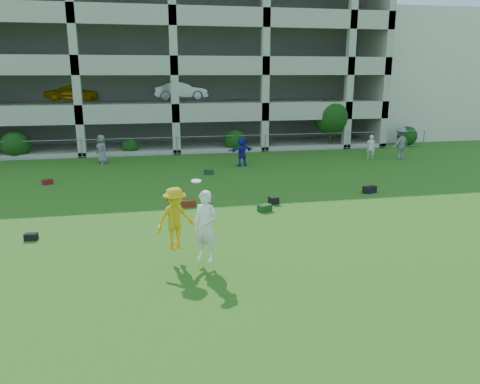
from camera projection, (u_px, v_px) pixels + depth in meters
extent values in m
plane|color=#235114|center=(227.00, 270.00, 12.84)|extent=(100.00, 100.00, 0.00)
cube|color=beige|center=(421.00, 76.00, 42.64)|extent=(16.00, 14.00, 10.00)
imported|color=slate|center=(102.00, 149.00, 27.67)|extent=(0.94, 0.99, 1.71)
imported|color=#26219B|center=(242.00, 151.00, 26.91)|extent=(1.66, 1.01, 1.71)
imported|color=silver|center=(371.00, 147.00, 29.05)|extent=(0.66, 0.60, 1.52)
imported|color=slate|center=(400.00, 143.00, 29.12)|extent=(1.48, 1.18, 2.01)
cube|color=#5A200F|center=(188.00, 203.00, 18.86)|extent=(0.58, 0.36, 0.28)
cube|color=black|center=(31.00, 237.00, 15.09)|extent=(0.41, 0.27, 0.22)
cube|color=#163714|center=(265.00, 208.00, 18.24)|extent=(0.61, 0.54, 0.26)
cube|color=black|center=(274.00, 200.00, 19.23)|extent=(0.42, 0.42, 0.30)
cube|color=black|center=(370.00, 190.00, 21.01)|extent=(0.66, 0.45, 0.30)
cube|color=#550F0E|center=(47.00, 182.00, 22.62)|extent=(0.53, 0.48, 0.24)
cube|color=#13351C|center=(209.00, 172.00, 24.83)|extent=(0.52, 0.33, 0.25)
imported|color=gold|center=(175.00, 219.00, 13.05)|extent=(1.34, 1.08, 1.80)
imported|color=white|center=(205.00, 226.00, 12.69)|extent=(0.86, 0.81, 1.98)
cylinder|color=white|center=(196.00, 181.00, 12.61)|extent=(0.27, 0.27, 0.06)
cube|color=#9E998C|center=(164.00, 64.00, 42.44)|extent=(30.00, 0.50, 12.00)
cube|color=#9E998C|center=(347.00, 63.00, 38.89)|extent=(0.50, 14.00, 12.00)
cube|color=#9E998C|center=(171.00, 138.00, 37.48)|extent=(30.00, 14.00, 0.30)
cube|color=#9E998C|center=(169.00, 100.00, 36.74)|extent=(30.00, 14.00, 0.30)
cube|color=#9E998C|center=(168.00, 61.00, 36.00)|extent=(30.00, 14.00, 0.30)
cube|color=#9E998C|center=(166.00, 19.00, 35.26)|extent=(30.00, 14.00, 0.30)
cube|color=#9E998C|center=(176.00, 115.00, 30.39)|extent=(30.00, 0.30, 0.90)
cube|color=#9E998C|center=(174.00, 68.00, 29.64)|extent=(30.00, 0.30, 0.90)
cube|color=#9E998C|center=(172.00, 18.00, 28.90)|extent=(30.00, 0.30, 0.90)
cube|color=#9E998C|center=(75.00, 60.00, 28.46)|extent=(0.50, 0.50, 12.00)
cube|color=#9E998C|center=(174.00, 61.00, 29.63)|extent=(0.50, 0.50, 12.00)
cube|color=#9E998C|center=(265.00, 61.00, 30.79)|extent=(0.50, 0.50, 12.00)
cube|color=#9E998C|center=(350.00, 61.00, 31.95)|extent=(0.50, 0.50, 12.00)
cube|color=#605E59|center=(167.00, 63.00, 37.93)|extent=(29.00, 9.00, 11.60)
imported|color=#F0A80C|center=(72.00, 91.00, 33.29)|extent=(4.01, 1.93, 1.32)
imported|color=silver|center=(181.00, 91.00, 34.79)|extent=(4.05, 1.53, 1.32)
cylinder|color=gray|center=(82.00, 148.00, 29.56)|extent=(0.06, 0.06, 1.20)
cylinder|color=gray|center=(177.00, 146.00, 30.73)|extent=(0.06, 0.06, 1.20)
cylinder|color=gray|center=(265.00, 143.00, 31.89)|extent=(0.06, 0.06, 1.20)
cylinder|color=gray|center=(347.00, 140.00, 33.05)|extent=(0.06, 0.06, 1.20)
cylinder|color=gray|center=(424.00, 138.00, 34.21)|extent=(0.06, 0.06, 1.20)
cylinder|color=gray|center=(177.00, 137.00, 30.59)|extent=(36.00, 0.04, 0.04)
cylinder|color=gray|center=(177.00, 153.00, 30.85)|extent=(36.00, 0.04, 0.04)
sphere|color=#163D11|center=(16.00, 145.00, 29.29)|extent=(1.76, 1.76, 1.76)
sphere|color=#163D11|center=(130.00, 146.00, 30.73)|extent=(1.10, 1.10, 1.10)
sphere|color=#163D11|center=(235.00, 140.00, 32.03)|extent=(1.54, 1.54, 1.54)
cylinder|color=#382314|center=(330.00, 134.00, 33.52)|extent=(0.16, 0.16, 1.96)
sphere|color=#163D11|center=(331.00, 116.00, 33.21)|extent=(2.52, 2.52, 2.52)
sphere|color=#163D11|center=(407.00, 136.00, 34.56)|extent=(1.43, 1.43, 1.43)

